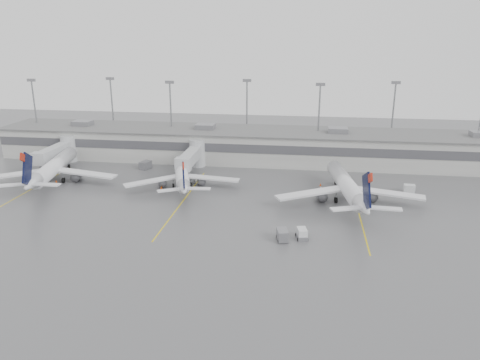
# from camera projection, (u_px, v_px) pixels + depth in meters

# --- Properties ---
(ground) EXTENTS (260.00, 260.00, 0.00)m
(ground) POSITION_uv_depth(u_px,v_px,m) (255.00, 260.00, 70.71)
(ground) COLOR #555558
(ground) RESTS_ON ground
(terminal) EXTENTS (152.00, 17.00, 9.45)m
(terminal) POSITION_uv_depth(u_px,v_px,m) (279.00, 146.00, 124.17)
(terminal) COLOR #A3A39E
(terminal) RESTS_ON ground
(light_masts) EXTENTS (142.40, 8.00, 20.60)m
(light_masts) POSITION_uv_depth(u_px,v_px,m) (281.00, 113.00, 127.25)
(light_masts) COLOR gray
(light_masts) RESTS_ON ground
(jet_bridge_left) EXTENTS (4.00, 17.20, 7.00)m
(jet_bridge_left) POSITION_uv_depth(u_px,v_px,m) (61.00, 151.00, 120.22)
(jet_bridge_left) COLOR #A9ABAE
(jet_bridge_left) RESTS_ON ground
(jet_bridge_right) EXTENTS (4.00, 17.20, 7.00)m
(jet_bridge_right) POSITION_uv_depth(u_px,v_px,m) (193.00, 156.00, 115.47)
(jet_bridge_right) COLOR #A9ABAE
(jet_bridge_right) RESTS_ON ground
(stand_markings) EXTENTS (105.25, 40.00, 0.01)m
(stand_markings) POSITION_uv_depth(u_px,v_px,m) (268.00, 205.00, 93.36)
(stand_markings) COLOR yellow
(stand_markings) RESTS_ON ground
(jet_far_left) EXTENTS (29.64, 33.54, 10.95)m
(jet_far_left) POSITION_uv_depth(u_px,v_px,m) (52.00, 168.00, 106.65)
(jet_far_left) COLOR silver
(jet_far_left) RESTS_ON ground
(jet_mid_left) EXTENTS (24.39, 27.77, 9.25)m
(jet_mid_left) POSITION_uv_depth(u_px,v_px,m) (182.00, 174.00, 103.62)
(jet_mid_left) COLOR silver
(jet_mid_left) RESTS_ON ground
(jet_mid_right) EXTENTS (29.55, 33.34, 10.83)m
(jet_mid_right) POSITION_uv_depth(u_px,v_px,m) (348.00, 186.00, 94.08)
(jet_mid_right) COLOR silver
(jet_mid_right) RESTS_ON ground
(baggage_tug) EXTENTS (2.28, 3.04, 1.77)m
(baggage_tug) POSITION_uv_depth(u_px,v_px,m) (302.00, 235.00, 78.04)
(baggage_tug) COLOR silver
(baggage_tug) RESTS_ON ground
(baggage_cart) EXTENTS (2.24, 3.20, 1.87)m
(baggage_cart) POSITION_uv_depth(u_px,v_px,m) (282.00, 235.00, 77.26)
(baggage_cart) COLOR slate
(baggage_cart) RESTS_ON ground
(gse_uld_a) EXTENTS (2.51, 1.76, 1.71)m
(gse_uld_a) POSITION_uv_depth(u_px,v_px,m) (56.00, 169.00, 114.54)
(gse_uld_a) COLOR silver
(gse_uld_a) RESTS_ON ground
(gse_uld_b) EXTENTS (2.17, 1.48, 1.51)m
(gse_uld_b) POSITION_uv_depth(u_px,v_px,m) (192.00, 178.00, 108.18)
(gse_uld_b) COLOR silver
(gse_uld_b) RESTS_ON ground
(gse_uld_c) EXTENTS (2.41, 1.71, 1.63)m
(gse_uld_c) POSITION_uv_depth(u_px,v_px,m) (409.00, 188.00, 100.84)
(gse_uld_c) COLOR silver
(gse_uld_c) RESTS_ON ground
(gse_loader) EXTENTS (2.74, 3.53, 1.94)m
(gse_loader) POSITION_uv_depth(u_px,v_px,m) (146.00, 165.00, 117.85)
(gse_loader) COLOR slate
(gse_loader) RESTS_ON ground
(cone_a) EXTENTS (0.38, 0.38, 0.60)m
(cone_a) POSITION_uv_depth(u_px,v_px,m) (56.00, 181.00, 107.38)
(cone_a) COLOR #FE4F05
(cone_a) RESTS_ON ground
(cone_b) EXTENTS (0.50, 0.50, 0.80)m
(cone_b) POSITION_uv_depth(u_px,v_px,m) (161.00, 188.00, 102.66)
(cone_b) COLOR #FE4F05
(cone_b) RESTS_ON ground
(cone_c) EXTENTS (0.40, 0.40, 0.64)m
(cone_c) POSITION_uv_depth(u_px,v_px,m) (320.00, 184.00, 105.00)
(cone_c) COLOR #FE4F05
(cone_c) RESTS_ON ground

